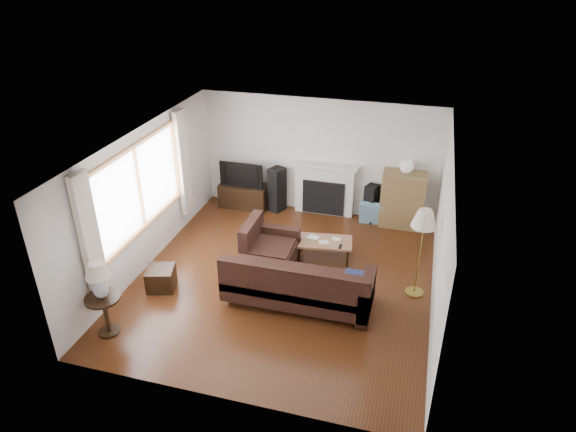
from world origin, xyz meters
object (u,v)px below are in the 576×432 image
(bookshelf, at_px, (403,200))
(floor_lamp, at_px, (420,253))
(coffee_table, at_px, (324,250))
(side_table, at_px, (106,315))
(tv_stand, at_px, (244,195))
(sectional_sofa, at_px, (298,281))

(bookshelf, relative_size, floor_lamp, 0.76)
(coffee_table, bearing_deg, side_table, -141.53)
(coffee_table, bearing_deg, tv_stand, 134.50)
(floor_lamp, distance_m, side_table, 4.93)
(coffee_table, relative_size, side_table, 1.54)
(floor_lamp, height_order, side_table, floor_lamp)
(tv_stand, bearing_deg, side_table, -96.76)
(tv_stand, relative_size, sectional_sofa, 0.41)
(bookshelf, relative_size, coffee_table, 1.19)
(sectional_sofa, height_order, floor_lamp, floor_lamp)
(tv_stand, height_order, coffee_table, tv_stand)
(floor_lamp, relative_size, side_table, 2.41)
(side_table, bearing_deg, coffee_table, 46.73)
(tv_stand, xyz_separation_m, side_table, (-0.53, -4.50, 0.06))
(sectional_sofa, bearing_deg, tv_stand, 123.68)
(tv_stand, relative_size, floor_lamp, 0.67)
(tv_stand, xyz_separation_m, floor_lamp, (3.84, -2.27, 0.52))
(sectional_sofa, xyz_separation_m, side_table, (-2.56, -1.46, -0.09))
(side_table, bearing_deg, sectional_sofa, 29.69)
(bookshelf, relative_size, side_table, 1.83)
(tv_stand, relative_size, bookshelf, 0.89)
(sectional_sofa, height_order, coffee_table, sectional_sofa)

